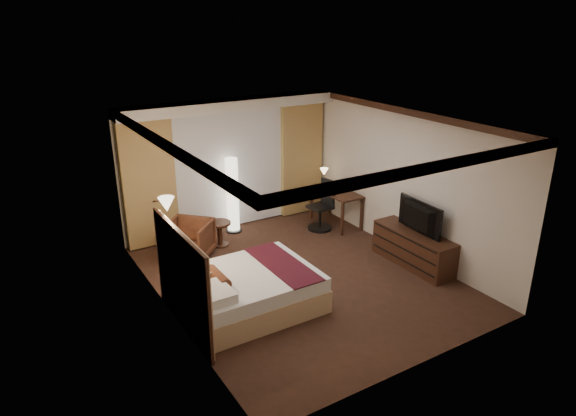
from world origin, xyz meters
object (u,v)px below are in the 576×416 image
armchair (189,238)px  television (415,217)px  side_table (220,234)px  desk (336,208)px  bed (249,291)px  office_chair (320,205)px  dresser (413,248)px  floor_lamp (232,195)px

armchair → television: 4.08m
side_table → desk: bearing=-6.5°
bed → office_chair: 3.34m
desk → side_table: bearing=173.5°
bed → armchair: (-0.14, 2.11, 0.10)m
dresser → armchair: bearing=144.7°
bed → dresser: 3.19m
bed → office_chair: office_chair is taller
armchair → office_chair: office_chair is taller
dresser → side_table: bearing=135.7°
floor_lamp → office_chair: 1.82m
television → side_table: bearing=49.2°
bed → television: size_ratio=1.93×
television → office_chair: bearing=15.7°
armchair → dresser: armchair is taller
floor_lamp → dresser: bearing=-55.7°
side_table → floor_lamp: bearing=42.9°
armchair → desk: bearing=43.9°
bed → office_chair: (2.69, 1.97, 0.24)m
dresser → television: size_ratio=1.56×
armchair → television: (3.29, -2.35, 0.54)m
armchair → television: size_ratio=0.76×
desk → office_chair: 0.47m
office_chair → television: 2.29m
bed → side_table: (0.57, 2.31, -0.05)m
armchair → side_table: armchair is taller
bed → armchair: size_ratio=2.54×
armchair → floor_lamp: (1.24, 0.70, 0.39)m
armchair → floor_lamp: floor_lamp is taller
armchair → floor_lamp: bearing=74.9°
desk → office_chair: size_ratio=1.15×
television → dresser: bearing=-86.2°
floor_lamp → office_chair: bearing=-27.9°
bed → armchair: armchair is taller
bed → side_table: bed is taller
floor_lamp → desk: bearing=-21.3°
bed → dresser: (3.18, -0.24, 0.02)m
floor_lamp → dresser: size_ratio=0.97×
side_table → office_chair: (2.12, -0.34, 0.29)m
bed → armchair: 2.11m
desk → floor_lamp: bearing=158.7°
floor_lamp → television: size_ratio=1.52×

